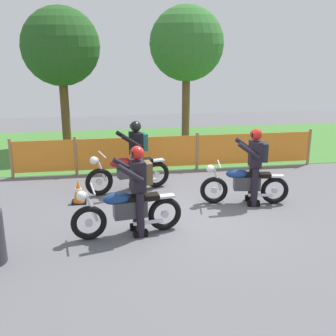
{
  "coord_description": "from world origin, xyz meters",
  "views": [
    {
      "loc": [
        -1.69,
        -8.17,
        3.51
      ],
      "look_at": [
        -0.4,
        0.27,
        0.9
      ],
      "focal_mm": 45.34,
      "sensor_mm": 36.0,
      "label": 1
    }
  ],
  "objects": [
    {
      "name": "rider_trailing",
      "position": [
        -0.97,
        1.5,
        0.95
      ],
      "size": [
        0.75,
        0.65,
        1.69
      ],
      "rotation": [
        0.0,
        0.0,
        -2.88
      ],
      "color": "black",
      "rests_on": "ground"
    },
    {
      "name": "motorcycle_trailing",
      "position": [
        -1.19,
        1.44,
        0.48
      ],
      "size": [
        2.05,
        0.78,
        0.99
      ],
      "rotation": [
        0.0,
        0.0,
        -2.88
      ],
      "color": "black",
      "rests_on": "ground"
    },
    {
      "name": "motorcycle_third",
      "position": [
        1.29,
        0.27,
        0.45
      ],
      "size": [
        1.94,
        0.64,
        0.92
      ],
      "rotation": [
        0.0,
        0.0,
        -3.31
      ],
      "color": "black",
      "rests_on": "ground"
    },
    {
      "name": "ground",
      "position": [
        0.0,
        0.0,
        -0.01
      ],
      "size": [
        24.0,
        24.0,
        0.02
      ],
      "primitive_type": "cube",
      "color": "#5B5B60"
    },
    {
      "name": "traffic_cone",
      "position": [
        -2.32,
        0.87,
        0.26
      ],
      "size": [
        0.32,
        0.32,
        0.53
      ],
      "color": "black",
      "rests_on": "ground"
    },
    {
      "name": "barrier_fence",
      "position": [
        0.0,
        2.95,
        0.54
      ],
      "size": [
        8.34,
        0.08,
        1.05
      ],
      "color": "#997547",
      "rests_on": "ground"
    },
    {
      "name": "rider_lead",
      "position": [
        -1.13,
        -0.88,
        0.95
      ],
      "size": [
        0.72,
        0.6,
        1.69
      ],
      "rotation": [
        0.0,
        0.0,
        -3.0
      ],
      "color": "black",
      "rests_on": "ground"
    },
    {
      "name": "tree_near_left",
      "position": [
        1.24,
        6.81,
        3.33
      ],
      "size": [
        2.58,
        2.58,
        4.64
      ],
      "color": "brown",
      "rests_on": "ground"
    },
    {
      "name": "rider_third",
      "position": [
        1.5,
        0.24,
        0.95
      ],
      "size": [
        0.73,
        0.61,
        1.69
      ],
      "rotation": [
        0.0,
        0.0,
        -3.31
      ],
      "color": "black",
      "rests_on": "ground"
    },
    {
      "name": "motorcycle_lead",
      "position": [
        -1.35,
        -0.91,
        0.48
      ],
      "size": [
        2.08,
        0.61,
        0.99
      ],
      "rotation": [
        0.0,
        0.0,
        -3.0
      ],
      "color": "black",
      "rests_on": "ground"
    },
    {
      "name": "tree_leftmost",
      "position": [
        -2.93,
        5.94,
        3.26
      ],
      "size": [
        2.45,
        2.45,
        4.51
      ],
      "color": "brown",
      "rests_on": "ground"
    },
    {
      "name": "grass_verge",
      "position": [
        0.0,
        5.81,
        0.01
      ],
      "size": [
        24.0,
        5.73,
        0.01
      ],
      "primitive_type": "cube",
      "color": "#427A33",
      "rests_on": "ground"
    }
  ]
}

